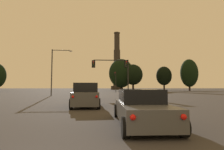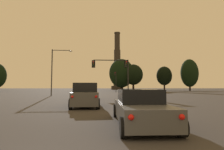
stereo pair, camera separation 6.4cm
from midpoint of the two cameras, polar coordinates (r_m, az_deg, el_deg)
The scene contains 11 objects.
sedan_center_lane_front at distance 21.21m, azimuth -8.01°, elevation -6.32°, with size 1.99×4.71×1.43m.
sedan_right_lane_third at distance 7.46m, azimuth 9.26°, elevation -10.52°, with size 2.09×4.74×1.43m.
suv_center_lane_second at distance 14.26m, azimuth -8.52°, elevation -6.50°, with size 2.32×4.98×1.86m.
traffic_light_overhead_right at distance 29.10m, azimuth 1.37°, elevation 2.28°, with size 6.26×0.50×6.15m.
traffic_light_far_right at distance 57.35m, azimuth 1.22°, elevation -1.20°, with size 0.78×0.50×6.73m.
street_lamp at distance 33.47m, azimuth -17.97°, elevation 2.57°, with size 3.75×0.36×8.49m.
smokestack at distance 118.03m, azimuth 1.74°, elevation 2.63°, with size 8.11×8.11×39.05m.
treeline_far_right at distance 85.98m, azimuth 16.69°, elevation -0.28°, with size 7.22×6.50×11.42m.
treeline_center_right at distance 81.07m, azimuth 3.13°, elevation 0.58°, with size 11.45×10.30×14.73m.
treeline_left_mid at distance 79.11m, azimuth 6.97°, elevation 0.11°, with size 8.67×7.80×11.91m.
treeline_far_left at distance 86.03m, azimuth 23.98°, elevation 0.59°, with size 7.77×6.99×14.27m.
Camera 2 is at (1.40, -2.84, 1.51)m, focal length 28.00 mm.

